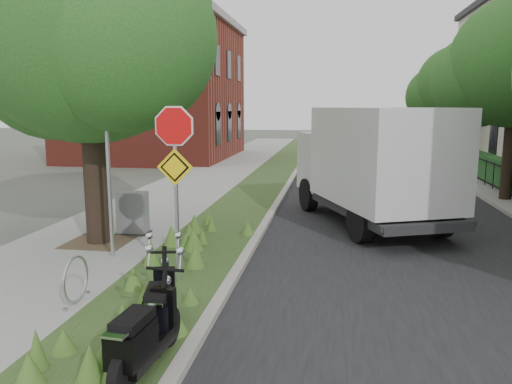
# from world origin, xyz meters

# --- Properties ---
(ground) EXTENTS (120.00, 120.00, 0.00)m
(ground) POSITION_xyz_m (0.00, 0.00, 0.00)
(ground) COLOR #4C5147
(ground) RESTS_ON ground
(sidewalk_near) EXTENTS (3.50, 60.00, 0.12)m
(sidewalk_near) POSITION_xyz_m (-4.25, 10.00, 0.06)
(sidewalk_near) COLOR gray
(sidewalk_near) RESTS_ON ground
(verge) EXTENTS (2.00, 60.00, 0.12)m
(verge) POSITION_xyz_m (-1.50, 10.00, 0.06)
(verge) COLOR #2A3F1B
(verge) RESTS_ON ground
(kerb_near) EXTENTS (0.20, 60.00, 0.13)m
(kerb_near) POSITION_xyz_m (-0.50, 10.00, 0.07)
(kerb_near) COLOR #9E9991
(kerb_near) RESTS_ON ground
(road) EXTENTS (7.00, 60.00, 0.01)m
(road) POSITION_xyz_m (3.00, 10.00, 0.01)
(road) COLOR black
(road) RESTS_ON ground
(kerb_far) EXTENTS (0.20, 60.00, 0.13)m
(kerb_far) POSITION_xyz_m (6.50, 10.00, 0.07)
(kerb_far) COLOR #9E9991
(kerb_far) RESTS_ON ground
(street_tree_main) EXTENTS (6.21, 5.54, 7.66)m
(street_tree_main) POSITION_xyz_m (-4.08, 2.86, 4.80)
(street_tree_main) COLOR black
(street_tree_main) RESTS_ON ground
(bare_post) EXTENTS (0.08, 0.08, 4.00)m
(bare_post) POSITION_xyz_m (-3.20, 1.80, 2.12)
(bare_post) COLOR #A5A8AD
(bare_post) RESTS_ON ground
(bike_hoop) EXTENTS (0.06, 0.78, 0.77)m
(bike_hoop) POSITION_xyz_m (-2.70, -0.60, 0.50)
(bike_hoop) COLOR #A5A8AD
(bike_hoop) RESTS_ON ground
(sign_assembly) EXTENTS (0.94, 0.08, 3.22)m
(sign_assembly) POSITION_xyz_m (-1.40, 0.58, 2.33)
(sign_assembly) COLOR #A5A8AD
(sign_assembly) RESTS_ON ground
(fence_far) EXTENTS (0.04, 24.00, 1.00)m
(fence_far) POSITION_xyz_m (7.20, 10.00, 0.67)
(fence_far) COLOR black
(fence_far) RESTS_ON ground
(brick_building) EXTENTS (9.40, 10.40, 8.30)m
(brick_building) POSITION_xyz_m (-9.50, 22.00, 4.21)
(brick_building) COLOR maroon
(brick_building) RESTS_ON ground
(far_tree_c) EXTENTS (4.37, 3.89, 5.93)m
(far_tree_c) POSITION_xyz_m (6.94, 18.04, 3.95)
(far_tree_c) COLOR black
(far_tree_c) RESTS_ON ground
(scooter_near) EXTENTS (0.44, 1.71, 0.82)m
(scooter_near) POSITION_xyz_m (-0.84, -2.55, 0.52)
(scooter_near) COLOR black
(scooter_near) RESTS_ON ground
(scooter_far) EXTENTS (0.58, 1.63, 0.79)m
(scooter_far) POSITION_xyz_m (-0.93, -1.67, 0.50)
(scooter_far) COLOR black
(scooter_far) RESTS_ON ground
(box_truck) EXTENTS (4.33, 6.38, 2.70)m
(box_truck) POSITION_xyz_m (2.32, 6.02, 1.76)
(box_truck) COLOR #262628
(box_truck) RESTS_ON ground
(utility_cabinet) EXTENTS (0.77, 0.51, 1.03)m
(utility_cabinet) POSITION_xyz_m (-3.53, 3.68, 0.61)
(utility_cabinet) COLOR #262628
(utility_cabinet) RESTS_ON ground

